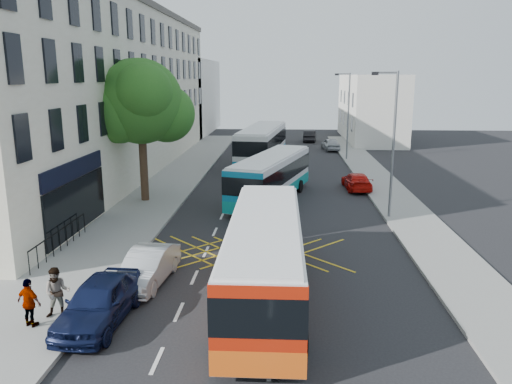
# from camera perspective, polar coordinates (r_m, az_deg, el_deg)

# --- Properties ---
(ground) EXTENTS (120.00, 120.00, 0.00)m
(ground) POSITION_cam_1_polar(r_m,az_deg,el_deg) (17.40, 1.87, -13.81)
(ground) COLOR black
(ground) RESTS_ON ground
(pavement_left) EXTENTS (5.00, 70.00, 0.15)m
(pavement_left) POSITION_cam_1_polar(r_m,az_deg,el_deg) (32.70, -12.52, -0.98)
(pavement_left) COLOR gray
(pavement_left) RESTS_ON ground
(pavement_right) EXTENTS (3.00, 70.00, 0.15)m
(pavement_right) POSITION_cam_1_polar(r_m,az_deg,el_deg) (32.29, 15.98, -1.36)
(pavement_right) COLOR gray
(pavement_right) RESTS_ON ground
(terrace_main) EXTENTS (8.30, 45.00, 13.50)m
(terrace_main) POSITION_cam_1_polar(r_m,az_deg,el_deg) (42.50, -16.78, 11.08)
(terrace_main) COLOR beige
(terrace_main) RESTS_ON ground
(terrace_far) EXTENTS (8.00, 20.00, 10.00)m
(terrace_far) POSITION_cam_1_polar(r_m,az_deg,el_deg) (72.00, -8.38, 10.72)
(terrace_far) COLOR silver
(terrace_far) RESTS_ON ground
(building_right) EXTENTS (6.00, 18.00, 8.00)m
(building_right) POSITION_cam_1_polar(r_m,az_deg,el_deg) (64.51, 12.94, 9.37)
(building_right) COLOR silver
(building_right) RESTS_ON ground
(street_tree) EXTENTS (6.30, 5.70, 8.80)m
(street_tree) POSITION_cam_1_polar(r_m,az_deg,el_deg) (31.77, -13.11, 9.94)
(street_tree) COLOR #382619
(street_tree) RESTS_ON pavement_left
(lamp_near) EXTENTS (1.45, 0.15, 8.00)m
(lamp_near) POSITION_cam_1_polar(r_m,az_deg,el_deg) (28.31, 15.27, 6.06)
(lamp_near) COLOR slate
(lamp_near) RESTS_ON pavement_right
(lamp_far) EXTENTS (1.45, 0.15, 8.00)m
(lamp_far) POSITION_cam_1_polar(r_m,az_deg,el_deg) (47.98, 10.39, 9.03)
(lamp_far) COLOR slate
(lamp_far) RESTS_ON pavement_right
(railings) EXTENTS (0.08, 5.60, 1.14)m
(railings) POSITION_cam_1_polar(r_m,az_deg,el_deg) (24.18, -21.51, -5.03)
(railings) COLOR black
(railings) RESTS_ON pavement_left
(bus_near) EXTENTS (2.76, 10.84, 3.04)m
(bus_near) POSITION_cam_1_polar(r_m,az_deg,el_deg) (17.82, 1.02, -7.50)
(bus_near) COLOR silver
(bus_near) RESTS_ON ground
(bus_mid) EXTENTS (5.25, 10.68, 2.93)m
(bus_mid) POSITION_cam_1_polar(r_m,az_deg,el_deg) (32.08, 1.73, 1.74)
(bus_mid) COLOR silver
(bus_mid) RESTS_ON ground
(bus_far) EXTENTS (4.23, 12.46, 3.44)m
(bus_far) POSITION_cam_1_polar(r_m,az_deg,el_deg) (45.12, 0.71, 5.41)
(bus_far) COLOR silver
(bus_far) RESTS_ON ground
(motorbike) EXTENTS (0.62, 2.01, 1.78)m
(motorbike) POSITION_cam_1_polar(r_m,az_deg,el_deg) (14.35, 2.56, -16.28)
(motorbike) COLOR black
(motorbike) RESTS_ON ground
(parked_car_blue) EXTENTS (2.00, 4.49, 1.50)m
(parked_car_blue) POSITION_cam_1_polar(r_m,az_deg,el_deg) (17.31, -17.48, -11.83)
(parked_car_blue) COLOR #0D1435
(parked_car_blue) RESTS_ON ground
(parked_car_silver) EXTENTS (1.83, 4.21, 1.35)m
(parked_car_silver) POSITION_cam_1_polar(r_m,az_deg,el_deg) (19.95, -12.30, -8.36)
(parked_car_silver) COLOR #A5A9AD
(parked_car_silver) RESTS_ON ground
(red_hatchback) EXTENTS (1.87, 4.19, 1.19)m
(red_hatchback) POSITION_cam_1_polar(r_m,az_deg,el_deg) (36.03, 11.43, 1.22)
(red_hatchback) COLOR #BF0E08
(red_hatchback) RESTS_ON ground
(distant_car_grey) EXTENTS (2.90, 5.62, 1.52)m
(distant_car_grey) POSITION_cam_1_polar(r_m,az_deg,el_deg) (60.37, 1.88, 6.37)
(distant_car_grey) COLOR #43464B
(distant_car_grey) RESTS_ON ground
(distant_car_silver) EXTENTS (1.98, 4.07, 1.34)m
(distant_car_silver) POSITION_cam_1_polar(r_m,az_deg,el_deg) (54.77, 8.53, 5.44)
(distant_car_silver) COLOR #A5A7AD
(distant_car_silver) RESTS_ON ground
(distant_car_dark) EXTENTS (1.80, 4.17, 1.34)m
(distant_car_dark) POSITION_cam_1_polar(r_m,az_deg,el_deg) (61.89, 6.16, 6.38)
(distant_car_dark) COLOR black
(distant_car_dark) RESTS_ON ground
(pedestrian_near) EXTENTS (0.96, 0.83, 1.70)m
(pedestrian_near) POSITION_cam_1_polar(r_m,az_deg,el_deg) (17.79, -21.77, -10.62)
(pedestrian_near) COLOR gray
(pedestrian_near) RESTS_ON pavement_left
(pedestrian_far) EXTENTS (1.01, 0.69, 1.59)m
(pedestrian_far) POSITION_cam_1_polar(r_m,az_deg,el_deg) (17.51, -24.48, -11.45)
(pedestrian_far) COLOR gray
(pedestrian_far) RESTS_ON pavement_left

